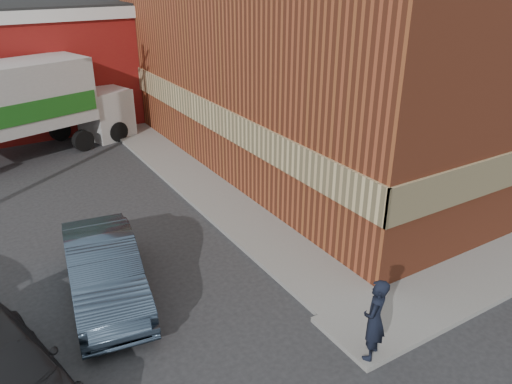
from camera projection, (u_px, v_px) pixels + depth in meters
ground at (328, 314)px, 11.29m from camera, size 90.00×90.00×0.00m
brick_building at (359, 31)px, 20.32m from camera, size 14.25×18.25×9.36m
sidewalk_west at (188, 175)px, 18.52m from camera, size 1.80×18.00×0.12m
man at (375, 320)px, 9.57m from camera, size 0.77×0.69×1.77m
sedan at (105, 271)px, 11.57m from camera, size 2.20×4.67×1.48m
box_truck at (31, 102)px, 19.85m from camera, size 8.02×4.29×3.80m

